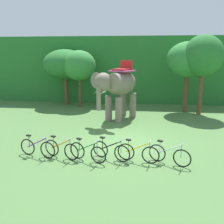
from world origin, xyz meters
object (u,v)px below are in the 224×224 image
object	(u,v)px
elephant	(118,86)
bike_black	(111,151)
bike_orange	(61,149)
tree_right	(203,56)
tree_far_left	(65,64)
bike_yellow	(138,153)
bike_purple	(37,148)
bike_white	(169,155)
tree_center_left	(188,60)
tree_center	(79,66)
bike_green	(87,152)

from	to	relation	value
elephant	bike_black	distance (m)	6.61
elephant	bike_orange	distance (m)	6.91
tree_right	bike_orange	world-z (taller)	tree_right
tree_far_left	bike_black	bearing A→B (deg)	-64.84
tree_far_left	tree_right	size ratio (longest dim) A/B	0.84
tree_far_left	bike_yellow	xyz separation A→B (m)	(6.16, -10.88, -2.95)
bike_purple	bike_black	world-z (taller)	same
tree_right	bike_white	xyz separation A→B (m)	(-2.95, -8.39, -3.65)
tree_center_left	bike_yellow	bearing A→B (deg)	-110.04
bike_black	bike_yellow	world-z (taller)	same
tree_center	bike_orange	world-z (taller)	tree_center
tree_center_left	bike_white	bearing A→B (deg)	-103.01
tree_center_left	bike_orange	world-z (taller)	tree_center_left
bike_yellow	bike_white	size ratio (longest dim) A/B	1.07
tree_center_left	bike_green	distance (m)	11.28
bike_yellow	elephant	bearing A→B (deg)	101.87
tree_far_left	tree_right	xyz separation A→B (m)	(10.32, -2.56, 0.70)
bike_orange	bike_green	bearing A→B (deg)	-8.75
bike_orange	bike_yellow	size ratio (longest dim) A/B	0.97
elephant	bike_yellow	size ratio (longest dim) A/B	2.46
tree_center_left	elephant	size ratio (longest dim) A/B	1.23
tree_center_left	elephant	distance (m)	5.66
elephant	bike_green	distance (m)	6.88
elephant	bike_orange	xyz separation A→B (m)	(-1.79, -6.42, -1.82)
bike_green	bike_white	size ratio (longest dim) A/B	1.02
tree_center	elephant	size ratio (longest dim) A/B	1.09
tree_center_left	bike_orange	size ratio (longest dim) A/B	3.12
tree_center	tree_right	bearing A→B (deg)	-11.40
bike_green	bike_black	xyz separation A→B (m)	(0.92, 0.25, 0.00)
bike_black	bike_white	size ratio (longest dim) A/B	1.02
tree_center	tree_center_left	world-z (taller)	tree_center_left
tree_center_left	bike_purple	bearing A→B (deg)	-129.53
tree_center	tree_center_left	distance (m)	8.21
tree_far_left	bike_white	bearing A→B (deg)	-56.06
bike_orange	bike_purple	bearing A→B (deg)	178.05
tree_far_left	bike_yellow	bearing A→B (deg)	-60.50
tree_right	bike_yellow	xyz separation A→B (m)	(-4.17, -8.32, -3.65)
bike_orange	tree_center_left	bearing A→B (deg)	54.70
tree_center	bike_purple	bearing A→B (deg)	-86.53
tree_right	bike_purple	xyz separation A→B (m)	(-8.35, -8.27, -3.65)
bike_orange	bike_white	bearing A→B (deg)	-1.12
tree_right	bike_green	xyz separation A→B (m)	(-6.17, -8.48, -3.65)
tree_center_left	bike_white	world-z (taller)	tree_center_left
bike_purple	bike_yellow	xyz separation A→B (m)	(4.18, -0.05, 0.00)
tree_center	bike_yellow	world-z (taller)	tree_center
tree_right	bike_orange	distance (m)	11.65
tree_far_left	tree_center	distance (m)	1.56
tree_center_left	elephant	world-z (taller)	tree_center_left
bike_orange	bike_white	distance (m)	4.35
tree_right	elephant	bearing A→B (deg)	-161.20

